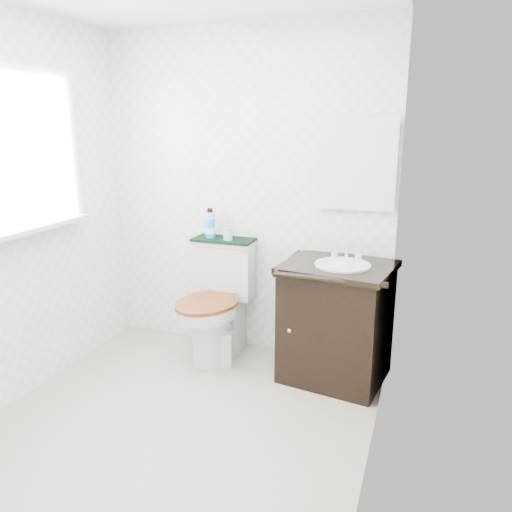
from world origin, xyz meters
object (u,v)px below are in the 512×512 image
Objects in this scene: mouthwash_bottle at (210,224)px; trash_bin at (221,348)px; toilet at (218,308)px; cup at (228,234)px; vanity at (336,319)px.

trash_bin is at bearing -56.68° from mouthwash_bottle.
toilet is 3.92× the size of mouthwash_bottle.
cup reaches higher than trash_bin.
trash_bin is 3.06× the size of cup.
vanity is 1.00m from cup.
vanity is at bearing 7.21° from trash_bin.
toilet is at bearing -114.86° from cup.
mouthwash_bottle is (-0.11, 0.13, 0.61)m from toilet.
cup reaches higher than toilet.
trash_bin is at bearing -81.63° from cup.
vanity is 4.16× the size of mouthwash_bottle.
cup is (0.15, -0.03, -0.06)m from mouthwash_bottle.
toilet is at bearing 176.14° from vanity.
toilet is 3.27× the size of trash_bin.
trash_bin is 1.20× the size of mouthwash_bottle.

